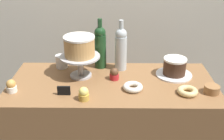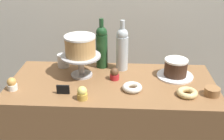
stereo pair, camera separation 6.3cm
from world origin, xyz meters
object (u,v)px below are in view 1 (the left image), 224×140
chocolate_round_cake (175,66)px  cupcake_caramel (11,86)px  wine_bottle_green (100,46)px  cupcake_lemon (84,94)px  cake_stand_pedestal (80,62)px  donut_sugar (133,87)px  price_sign_chalkboard (64,91)px  coffee_cup_ceramic (62,61)px  wine_bottle_clear (121,48)px  white_layer_cake (79,46)px  cookie_stack (212,89)px  donut_glazed (188,91)px  cupcake_chocolate (114,74)px

chocolate_round_cake → cupcake_caramel: 0.96m
wine_bottle_green → cupcake_lemon: wine_bottle_green is taller
cake_stand_pedestal → donut_sugar: bearing=-28.0°
cupcake_caramel → price_sign_chalkboard: 0.30m
chocolate_round_cake → wine_bottle_green: wine_bottle_green is taller
cupcake_caramel → cupcake_lemon: same height
coffee_cup_ceramic → wine_bottle_clear: bearing=-2.6°
white_layer_cake → wine_bottle_clear: (0.25, 0.11, -0.05)m
cupcake_lemon → cookie_stack: 0.70m
donut_glazed → cookie_stack: bearing=4.7°
white_layer_cake → price_sign_chalkboard: white_layer_cake is taller
chocolate_round_cake → coffee_cup_ceramic: bearing=171.4°
cake_stand_pedestal → wine_bottle_clear: 0.27m
wine_bottle_green → cupcake_caramel: wine_bottle_green is taller
cake_stand_pedestal → cupcake_lemon: size_ratio=3.26×
white_layer_cake → donut_sugar: white_layer_cake is taller
cake_stand_pedestal → cookie_stack: (0.74, -0.20, -0.07)m
chocolate_round_cake → wine_bottle_green: 0.48m
white_layer_cake → cupcake_chocolate: (0.21, -0.04, -0.16)m
white_layer_cake → chocolate_round_cake: (0.58, 0.02, -0.13)m
cupcake_chocolate → cupcake_lemon: bearing=-123.9°
chocolate_round_cake → wine_bottle_clear: bearing=164.6°
cupcake_caramel → price_sign_chalkboard: (0.30, -0.03, -0.01)m
price_sign_chalkboard → chocolate_round_cake: bearing=20.9°
chocolate_round_cake → donut_glazed: 0.23m
cookie_stack → wine_bottle_green: bearing=151.8°
wine_bottle_clear → donut_glazed: bearing=-41.2°
wine_bottle_green → cupcake_chocolate: wine_bottle_green is taller
cake_stand_pedestal → cupcake_chocolate: cake_stand_pedestal is taller
wine_bottle_clear → cookie_stack: size_ratio=3.87×
cupcake_caramel → price_sign_chalkboard: cupcake_caramel is taller
wine_bottle_green → cupcake_caramel: (-0.48, -0.34, -0.11)m
cake_stand_pedestal → cupcake_lemon: bearing=-80.4°
white_layer_cake → wine_bottle_clear: size_ratio=0.57×
donut_glazed → cupcake_caramel: bearing=179.4°
donut_glazed → cake_stand_pedestal: bearing=161.0°
white_layer_cake → donut_glazed: white_layer_cake is taller
chocolate_round_cake → donut_sugar: size_ratio=1.25×
chocolate_round_cake → coffee_cup_ceramic: size_ratio=1.65×
cupcake_lemon → wine_bottle_green: bearing=80.7°
donut_sugar → price_sign_chalkboard: price_sign_chalkboard is taller
cupcake_chocolate → cake_stand_pedestal: bearing=168.9°
wine_bottle_green → donut_glazed: 0.62m
white_layer_cake → donut_glazed: size_ratio=1.65×
chocolate_round_cake → wine_bottle_clear: wine_bottle_clear is taller
cake_stand_pedestal → price_sign_chalkboard: bearing=-106.2°
cake_stand_pedestal → coffee_cup_ceramic: 0.19m
cupcake_chocolate → coffee_cup_ceramic: 0.38m
cupcake_chocolate → price_sign_chalkboard: size_ratio=1.06×
cake_stand_pedestal → price_sign_chalkboard: 0.25m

